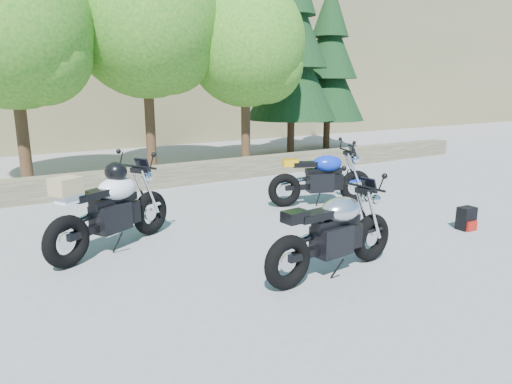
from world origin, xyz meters
TOP-DOWN VIEW (x-y plane):
  - ground at (0.00, 0.00)m, footprint 90.00×90.00m
  - stone_wall at (0.00, 5.50)m, footprint 22.00×0.55m
  - hillside at (3.00, 28.00)m, footprint 80.00×30.00m
  - tree_decid_left at (-2.39, 7.14)m, footprint 3.67×3.67m
  - tree_decid_mid at (0.91, 7.54)m, footprint 4.08×4.08m
  - tree_decid_right at (3.71, 6.94)m, footprint 3.54×3.54m
  - conifer_near at (6.20, 8.20)m, footprint 3.17×3.17m
  - conifer_far at (8.40, 8.80)m, footprint 2.82×2.82m
  - silver_bike at (0.25, -0.81)m, footprint 2.22×0.70m
  - white_bike at (-1.94, 1.65)m, footprint 2.17×1.29m
  - blue_bike at (2.46, 2.05)m, footprint 2.18×0.98m
  - backpack at (3.46, -0.59)m, footprint 0.30×0.26m

SIDE VIEW (x-z plane):
  - ground at x=0.00m, z-range 0.00..0.00m
  - backpack at x=3.46m, z-range -0.01..0.39m
  - stone_wall at x=0.00m, z-range 0.00..0.50m
  - silver_bike at x=0.25m, z-range -0.01..1.10m
  - blue_bike at x=2.46m, z-range -0.02..1.11m
  - white_bike at x=-1.94m, z-range -0.01..1.30m
  - conifer_far at x=8.40m, z-range 0.13..6.41m
  - tree_decid_right at x=3.71m, z-range 0.79..6.20m
  - tree_decid_left at x=-2.39m, z-range 0.83..6.44m
  - conifer_near at x=6.20m, z-range 0.15..7.21m
  - tree_decid_mid at x=0.91m, z-range 0.92..7.16m
  - hillside at x=3.00m, z-range 0.00..15.00m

